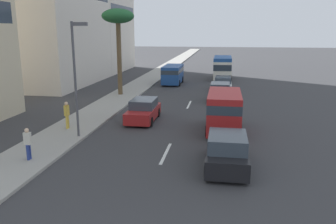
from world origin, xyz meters
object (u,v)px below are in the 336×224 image
van_seventh (173,73)px  pedestrian_mid_block (120,83)px  car_fourth (143,111)px  pedestrian_by_tree (28,142)px  palm_tree (118,20)px  car_fifth (223,84)px  van_sixth (224,109)px  street_lamp (76,67)px  pedestrian_near_lamp (67,114)px  minibus_lead (223,67)px  car_second (220,93)px  car_third (227,152)px

van_seventh → pedestrian_mid_block: 8.67m
car_fourth → pedestrian_by_tree: pedestrian_by_tree is taller
car_fourth → pedestrian_by_tree: bearing=-23.2°
pedestrian_mid_block → palm_tree: size_ratio=0.21×
car_fifth → van_sixth: bearing=-179.5°
palm_tree → street_lamp: (-13.75, -1.67, -2.98)m
palm_tree → street_lamp: palm_tree is taller
pedestrian_mid_block → van_sixth: bearing=-26.4°
pedestrian_mid_block → pedestrian_by_tree: bearing=-64.9°
car_fourth → van_sixth: size_ratio=0.91×
pedestrian_by_tree → car_fifth: bearing=-113.5°
pedestrian_near_lamp → street_lamp: (-1.44, -1.48, 3.15)m
minibus_lead → car_fifth: bearing=-179.2°
pedestrian_mid_block → street_lamp: (-14.62, -1.96, 3.16)m
minibus_lead → pedestrian_near_lamp: size_ratio=3.46×
van_seventh → pedestrian_mid_block: (-7.52, 4.32, -0.16)m
pedestrian_near_lamp → minibus_lead: bearing=-16.2°
car_fourth → pedestrian_mid_block: 11.01m
car_fourth → van_sixth: bearing=72.3°
pedestrian_mid_block → street_lamp: street_lamp is taller
minibus_lead → palm_tree: bearing=143.3°
car_fourth → car_fifth: car_fourth is taller
car_second → pedestrian_by_tree: (-16.52, 9.06, 0.22)m
car_third → car_fifth: 21.29m
car_third → pedestrian_mid_block: 20.69m
pedestrian_near_lamp → palm_tree: bearing=5.5°
pedestrian_by_tree → car_second: bearing=-119.4°
car_third → van_sixth: size_ratio=0.91×
car_fifth → street_lamp: (-18.16, 8.36, 3.55)m
van_seventh → palm_tree: 11.07m
car_fifth → van_sixth: van_sixth is taller
minibus_lead → pedestrian_by_tree: (-31.03, 9.18, -0.61)m
car_fourth → pedestrian_mid_block: pedestrian_mid_block is taller
street_lamp → pedestrian_mid_block: bearing=7.6°
car_fourth → street_lamp: street_lamp is taller
van_seventh → pedestrian_by_tree: (-26.16, 3.30, -0.25)m
street_lamp → car_fifth: bearing=-24.7°
car_fourth → van_seventh: bearing=-178.5°
car_third → palm_tree: (16.88, 10.32, 6.47)m
car_fourth → pedestrian_near_lamp: pedestrian_near_lamp is taller
pedestrian_near_lamp → pedestrian_mid_block: size_ratio=1.01×
street_lamp → van_seventh: bearing=-6.1°
car_second → car_fifth: (5.65, -0.24, -0.07)m
van_seventh → pedestrian_mid_block: size_ratio=2.93×
minibus_lead → van_seventh: minibus_lead is taller
car_fifth → palm_tree: size_ratio=0.54×
car_fourth → van_seventh: size_ratio=0.83×
car_second → van_sixth: van_sixth is taller
car_fourth → pedestrian_mid_block: (9.92, 4.76, 0.38)m
van_sixth → van_seventh: 20.22m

